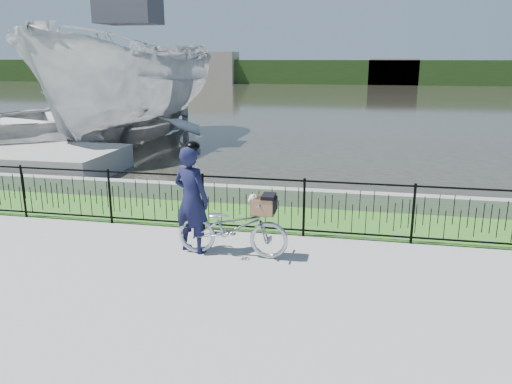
% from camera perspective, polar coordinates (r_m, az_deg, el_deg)
% --- Properties ---
extents(ground, '(120.00, 120.00, 0.00)m').
position_cam_1_polar(ground, '(8.41, -2.64, -8.28)').
color(ground, gray).
rests_on(ground, ground).
extents(grass_strip, '(60.00, 2.00, 0.01)m').
position_cam_1_polar(grass_strip, '(10.79, 0.70, -2.88)').
color(grass_strip, '#336921').
rests_on(grass_strip, ground).
extents(water, '(120.00, 120.00, 0.00)m').
position_cam_1_polar(water, '(40.66, 8.83, 10.28)').
color(water, '#28261E').
rests_on(water, ground).
extents(quay_wall, '(60.00, 0.30, 0.40)m').
position_cam_1_polar(quay_wall, '(11.67, 1.61, -0.47)').
color(quay_wall, gray).
rests_on(quay_wall, ground).
extents(fence, '(14.00, 0.06, 1.15)m').
position_cam_1_polar(fence, '(9.68, -0.40, -1.46)').
color(fence, black).
rests_on(fence, ground).
extents(far_treeline, '(120.00, 6.00, 3.00)m').
position_cam_1_polar(far_treeline, '(67.53, 10.06, 13.38)').
color(far_treeline, '#2A471B').
rests_on(far_treeline, ground).
extents(far_building_left, '(8.00, 4.00, 4.00)m').
position_cam_1_polar(far_building_left, '(68.45, -5.67, 13.97)').
color(far_building_left, gray).
rests_on(far_building_left, ground).
extents(far_building_right, '(6.00, 3.00, 3.20)m').
position_cam_1_polar(far_building_right, '(66.13, 15.37, 13.14)').
color(far_building_right, gray).
rests_on(far_building_right, ground).
extents(bicycle_rig, '(1.95, 0.68, 1.15)m').
position_cam_1_polar(bicycle_rig, '(8.61, -2.63, -3.99)').
color(bicycle_rig, '#ABB0B8').
rests_on(bicycle_rig, ground).
extents(cyclist, '(0.81, 0.66, 1.97)m').
position_cam_1_polar(cyclist, '(8.74, -7.40, -0.72)').
color(cyclist, '#121434').
rests_on(cyclist, ground).
extents(boat_near, '(5.44, 11.63, 6.14)m').
position_cam_1_polar(boat_near, '(20.34, -13.85, 11.67)').
color(boat_near, silver).
rests_on(boat_near, water).
extents(boat_far, '(10.13, 12.00, 2.12)m').
position_cam_1_polar(boat_far, '(20.44, -20.38, 7.81)').
color(boat_far, silver).
rests_on(boat_far, water).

